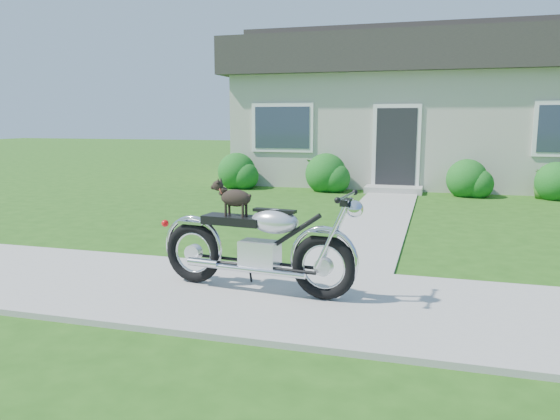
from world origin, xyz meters
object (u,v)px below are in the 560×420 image
Objects in this scene: potted_plant_right at (543,184)px; motorcycle_with_dog at (259,244)px; house at (457,108)px; potted_plant_left at (321,175)px.

motorcycle_with_dog is at bearing -115.72° from potted_plant_right.
house reaches higher than potted_plant_left.
potted_plant_right is (1.89, -3.44, -1.82)m from house.
house is 15.75× the size of potted_plant_left.
motorcycle_with_dog is (-2.20, -11.93, -1.61)m from house.
motorcycle_with_dog is at bearing -100.45° from house.
motorcycle_with_dog reaches higher than potted_plant_left.
motorcycle_with_dog is at bearing -82.30° from potted_plant_left.
potted_plant_left is (-3.35, -3.44, -1.76)m from house.
potted_plant_left is 0.36× the size of motorcycle_with_dog.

